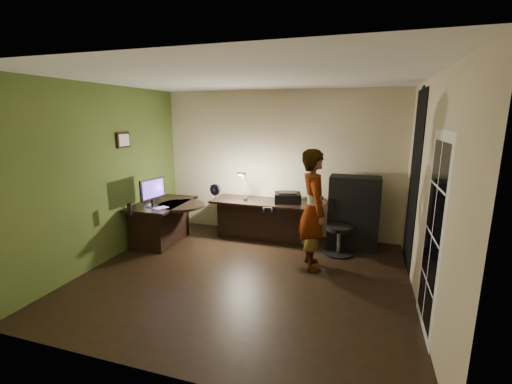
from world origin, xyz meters
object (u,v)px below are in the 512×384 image
(desk_right, at_px, (264,220))
(person, at_px, (313,210))
(office_chair, at_px, (339,228))
(cabinet, at_px, (354,213))
(desk_left, at_px, (163,222))
(monitor, at_px, (152,197))

(desk_right, xyz_separation_m, person, (1.02, -0.94, 0.53))
(office_chair, xyz_separation_m, person, (-0.35, -0.63, 0.44))
(cabinet, bearing_deg, desk_left, -166.03)
(desk_left, height_order, cabinet, cabinet)
(desk_right, bearing_deg, desk_left, -155.88)
(office_chair, relative_size, person, 0.50)
(person, bearing_deg, desk_left, 64.32)
(office_chair, bearing_deg, person, -130.81)
(desk_left, xyz_separation_m, office_chair, (3.04, 0.41, 0.08))
(desk_right, relative_size, monitor, 3.61)
(office_chair, bearing_deg, cabinet, 50.02)
(cabinet, distance_m, monitor, 3.42)
(office_chair, height_order, person, person)
(desk_left, bearing_deg, person, -6.55)
(office_chair, bearing_deg, desk_right, 155.49)
(cabinet, relative_size, person, 0.70)
(desk_left, distance_m, monitor, 0.61)
(desk_left, relative_size, person, 0.72)
(monitor, height_order, office_chair, monitor)
(monitor, bearing_deg, desk_right, 41.30)
(desk_left, height_order, person, person)
(person, bearing_deg, monitor, 70.50)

